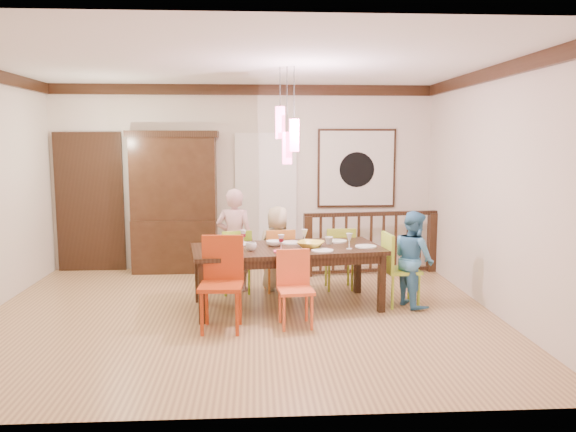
{
  "coord_description": "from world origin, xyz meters",
  "views": [
    {
      "loc": [
        0.18,
        -6.43,
        2.04
      ],
      "look_at": [
        0.58,
        0.42,
        1.11
      ],
      "focal_mm": 35.0,
      "sensor_mm": 36.0,
      "label": 1
    }
  ],
  "objects": [
    {
      "name": "dining_table",
      "position": [
        0.56,
        0.28,
        0.67
      ],
      "size": [
        2.41,
        1.36,
        0.75
      ],
      "rotation": [
        0.0,
        0.0,
        0.15
      ],
      "color": "black",
      "rests_on": "floor"
    },
    {
      "name": "wall_back",
      "position": [
        0.0,
        2.5,
        1.45
      ],
      "size": [
        6.0,
        0.0,
        6.0
      ],
      "primitive_type": "plane",
      "rotation": [
        1.57,
        0.0,
        0.0
      ],
      "color": "beige",
      "rests_on": "floor"
    },
    {
      "name": "balustrade",
      "position": [
        1.95,
        1.95,
        0.5
      ],
      "size": [
        2.12,
        0.32,
        0.96
      ],
      "rotation": [
        0.0,
        0.0,
        0.11
      ],
      "color": "black",
      "rests_on": "floor"
    },
    {
      "name": "serving_bowl",
      "position": [
        0.85,
        0.22,
        0.79
      ],
      "size": [
        0.42,
        0.42,
        0.08
      ],
      "primitive_type": "imported",
      "rotation": [
        0.0,
        0.0,
        -0.43
      ],
      "color": "gold",
      "rests_on": "dining_table"
    },
    {
      "name": "small_bowl",
      "position": [
        0.41,
        0.37,
        0.78
      ],
      "size": [
        0.26,
        0.26,
        0.06
      ],
      "primitive_type": "imported",
      "rotation": [
        0.0,
        0.0,
        0.39
      ],
      "color": "white",
      "rests_on": "dining_table"
    },
    {
      "name": "china_hutch",
      "position": [
        -1.07,
        2.3,
        1.1
      ],
      "size": [
        1.38,
        0.46,
        2.19
      ],
      "color": "black",
      "rests_on": "floor"
    },
    {
      "name": "wine_glass_a",
      "position": [
        0.03,
        0.44,
        0.84
      ],
      "size": [
        0.08,
        0.08,
        0.19
      ],
      "primitive_type": null,
      "color": "#590C19",
      "rests_on": "dining_table"
    },
    {
      "name": "wine_glass_b",
      "position": [
        0.79,
        0.44,
        0.84
      ],
      "size": [
        0.08,
        0.08,
        0.19
      ],
      "primitive_type": null,
      "color": "silver",
      "rests_on": "dining_table"
    },
    {
      "name": "ceiling",
      "position": [
        0.0,
        0.0,
        2.9
      ],
      "size": [
        6.0,
        6.0,
        0.0
      ],
      "primitive_type": "plane",
      "rotation": [
        3.14,
        0.0,
        0.0
      ],
      "color": "white",
      "rests_on": "wall_back"
    },
    {
      "name": "painting",
      "position": [
        1.8,
        2.46,
        1.6
      ],
      "size": [
        1.25,
        0.06,
        1.25
      ],
      "color": "black",
      "rests_on": "wall_back"
    },
    {
      "name": "plate_near_left",
      "position": [
        -0.18,
        0.03,
        0.76
      ],
      "size": [
        0.26,
        0.26,
        0.01
      ],
      "primitive_type": "cylinder",
      "color": "white",
      "rests_on": "dining_table"
    },
    {
      "name": "panel_door",
      "position": [
        -2.4,
        2.45,
        1.05
      ],
      "size": [
        1.04,
        0.07,
        2.24
      ],
      "primitive_type": "cube",
      "color": "black",
      "rests_on": "wall_back"
    },
    {
      "name": "floor",
      "position": [
        0.0,
        0.0,
        0.0
      ],
      "size": [
        6.0,
        6.0,
        0.0
      ],
      "primitive_type": "plane",
      "color": "#946D47",
      "rests_on": "ground"
    },
    {
      "name": "cup_left",
      "position": [
        0.13,
        0.08,
        0.8
      ],
      "size": [
        0.14,
        0.14,
        0.1
      ],
      "primitive_type": "imported",
      "rotation": [
        0.0,
        0.0,
        0.09
      ],
      "color": "silver",
      "rests_on": "dining_table"
    },
    {
      "name": "plate_far_right",
      "position": [
        1.22,
        0.62,
        0.76
      ],
      "size": [
        0.26,
        0.26,
        0.01
      ],
      "primitive_type": "cylinder",
      "color": "white",
      "rests_on": "dining_table"
    },
    {
      "name": "person_far_left",
      "position": [
        -0.1,
        1.11,
        0.7
      ],
      "size": [
        0.57,
        0.43,
        1.4
      ],
      "primitive_type": "imported",
      "rotation": [
        0.0,
        0.0,
        2.95
      ],
      "color": "beige",
      "rests_on": "floor"
    },
    {
      "name": "person_far_mid",
      "position": [
        0.48,
        1.08,
        0.58
      ],
      "size": [
        0.57,
        0.38,
        1.16
      ],
      "primitive_type": "imported",
      "rotation": [
        0.0,
        0.0,
        3.16
      ],
      "color": "beige",
      "rests_on": "floor"
    },
    {
      "name": "white_doorway",
      "position": [
        0.35,
        2.46,
        1.05
      ],
      "size": [
        0.97,
        0.05,
        2.22
      ],
      "primitive_type": "cube",
      "color": "silver",
      "rests_on": "wall_back"
    },
    {
      "name": "person_end_right",
      "position": [
        2.13,
        0.25,
        0.59
      ],
      "size": [
        0.6,
        0.68,
        1.19
      ],
      "primitive_type": "imported",
      "rotation": [
        0.0,
        0.0,
        1.86
      ],
      "color": "#468DC4",
      "rests_on": "floor"
    },
    {
      "name": "chair_far_left",
      "position": [
        -0.1,
        0.98,
        0.5
      ],
      "size": [
        0.46,
        0.46,
        0.87
      ],
      "rotation": [
        0.0,
        0.0,
        3.33
      ],
      "color": "#9CCA29",
      "rests_on": "floor"
    },
    {
      "name": "chair_near_left",
      "position": [
        -0.19,
        -0.54,
        0.58
      ],
      "size": [
        0.48,
        0.48,
        1.01
      ],
      "rotation": [
        0.0,
        0.0,
        -0.06
      ],
      "color": "#A73410",
      "rests_on": "floor"
    },
    {
      "name": "napkin",
      "position": [
        0.48,
        -0.02,
        0.76
      ],
      "size": [
        0.18,
        0.14,
        0.01
      ],
      "primitive_type": "cube",
      "color": "#D83359",
      "rests_on": "dining_table"
    },
    {
      "name": "plate_far_mid",
      "position": [
        0.62,
        0.54,
        0.76
      ],
      "size": [
        0.26,
        0.26,
        0.01
      ],
      "primitive_type": "cylinder",
      "color": "white",
      "rests_on": "dining_table"
    },
    {
      "name": "chair_far_mid",
      "position": [
        0.49,
        1.05,
        0.49
      ],
      "size": [
        0.44,
        0.44,
        0.86
      ],
      "rotation": [
        0.0,
        0.0,
        3.29
      ],
      "color": "#C56F28",
      "rests_on": "floor"
    },
    {
      "name": "plate_end_right",
      "position": [
        1.52,
        0.23,
        0.76
      ],
      "size": [
        0.26,
        0.26,
        0.01
      ],
      "primitive_type": "cylinder",
      "color": "white",
      "rests_on": "dining_table"
    },
    {
      "name": "chair_end_right",
      "position": [
        1.99,
        0.28,
        0.52
      ],
      "size": [
        0.45,
        0.45,
        0.91
      ],
      "rotation": [
        0.0,
        0.0,
        1.66
      ],
      "color": "#ACD235",
      "rests_on": "floor"
    },
    {
      "name": "wine_glass_d",
      "position": [
        1.3,
        0.12,
        0.84
      ],
      "size": [
        0.08,
        0.08,
        0.19
      ],
      "primitive_type": null,
      "color": "silver",
      "rests_on": "dining_table"
    },
    {
      "name": "cup_right",
      "position": [
        1.1,
        0.44,
        0.8
      ],
      "size": [
        0.11,
        0.11,
        0.09
      ],
      "primitive_type": "imported",
      "rotation": [
        0.0,
        0.0,
        -0.08
      ],
      "color": "silver",
      "rests_on": "dining_table"
    },
    {
      "name": "wine_glass_c",
      "position": [
        0.48,
        0.07,
        0.84
      ],
      "size": [
        0.08,
        0.08,
        0.19
      ],
      "primitive_type": null,
      "color": "#590C19",
      "rests_on": "dining_table"
    },
    {
      "name": "plate_far_left",
      "position": [
        -0.06,
        0.53,
        0.76
      ],
      "size": [
        0.26,
        0.26,
        0.01
      ],
      "primitive_type": "cylinder",
      "color": "white",
      "rests_on": "dining_table"
    },
    {
      "name": "crown_molding",
      "position": [
        0.0,
        0.0,
        2.82
      ],
      "size": [
        6.0,
        5.0,
        0.16
      ],
      "primitive_type": null,
      "color": "black",
      "rests_on": "wall_back"
    },
    {
      "name": "plate_near_mid",
      "position": [
        0.96,
        0.0,
        0.76
      ],
      "size": [
        0.26,
        0.26,
        0.01
      ],
      "primitive_type": "cylinder",
      "color": "white",
      "rests_on": "dining_table"
    },
    {
      "name": "pendant_cluster",
      "position": [
        0.56,
        0.28,
        2.11
      ],
      "size": [
        0.27,
        0.21,
        1.14
      ],
      "color": "#EB467F",
      "rests_on": "ceiling"
    },
    {
      "name": "wall_right",
      "position": [
        3.0,
        0.0,
        1.45
      ],
      "size": [
        0.0,
        5.0,
        5.0
      ],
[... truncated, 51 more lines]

